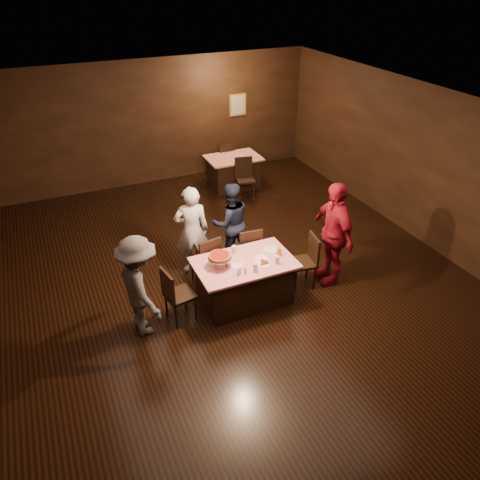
% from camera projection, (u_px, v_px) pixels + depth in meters
% --- Properties ---
extents(room, '(10.00, 10.04, 3.02)m').
position_uv_depth(room, '(238.00, 172.00, 7.13)').
color(room, black).
rests_on(room, ground).
extents(main_table, '(1.60, 1.00, 0.77)m').
position_uv_depth(main_table, '(244.00, 281.00, 7.67)').
color(main_table, red).
rests_on(main_table, ground).
extents(back_table, '(1.30, 0.90, 0.77)m').
position_uv_depth(back_table, '(233.00, 172.00, 11.60)').
color(back_table, red).
rests_on(back_table, ground).
extents(chair_far_left, '(0.50, 0.50, 0.95)m').
position_uv_depth(chair_far_left, '(205.00, 259.00, 8.07)').
color(chair_far_left, black).
rests_on(chair_far_left, ground).
extents(chair_far_right, '(0.45, 0.45, 0.95)m').
position_uv_depth(chair_far_right, '(247.00, 249.00, 8.35)').
color(chair_far_right, black).
rests_on(chair_far_right, ground).
extents(chair_end_left, '(0.49, 0.49, 0.95)m').
position_uv_depth(chair_end_left, '(180.00, 294.00, 7.24)').
color(chair_end_left, black).
rests_on(chair_end_left, ground).
extents(chair_end_right, '(0.48, 0.48, 0.95)m').
position_uv_depth(chair_end_right, '(302.00, 262.00, 8.01)').
color(chair_end_right, black).
rests_on(chair_end_right, ground).
extents(chair_back_near, '(0.50, 0.50, 0.95)m').
position_uv_depth(chair_back_near, '(245.00, 179.00, 11.01)').
color(chair_back_near, black).
rests_on(chair_back_near, ground).
extents(chair_back_far, '(0.43, 0.43, 0.95)m').
position_uv_depth(chair_back_far, '(224.00, 160.00, 12.03)').
color(chair_back_far, black).
rests_on(chair_back_far, ground).
extents(diner_white_jacket, '(0.68, 0.52, 1.68)m').
position_uv_depth(diner_white_jacket, '(192.00, 231.00, 8.19)').
color(diner_white_jacket, silver).
rests_on(diner_white_jacket, ground).
extents(diner_navy_hoodie, '(0.77, 0.62, 1.55)m').
position_uv_depth(diner_navy_hoodie, '(230.00, 222.00, 8.58)').
color(diner_navy_hoodie, '#181D32').
rests_on(diner_navy_hoodie, ground).
extents(diner_grey_knit, '(0.79, 1.15, 1.64)m').
position_uv_depth(diner_grey_knit, '(140.00, 287.00, 6.83)').
color(diner_grey_knit, '#4C4C50').
rests_on(diner_grey_knit, ground).
extents(diner_red_shirt, '(0.50, 1.11, 1.87)m').
position_uv_depth(diner_red_shirt, '(333.00, 233.00, 7.93)').
color(diner_red_shirt, maroon).
rests_on(diner_red_shirt, ground).
extents(pizza_stand, '(0.38, 0.38, 0.22)m').
position_uv_depth(pizza_stand, '(220.00, 256.00, 7.28)').
color(pizza_stand, black).
rests_on(pizza_stand, main_table).
extents(plate_with_slice, '(0.25, 0.25, 0.06)m').
position_uv_depth(plate_with_slice, '(263.00, 263.00, 7.41)').
color(plate_with_slice, white).
rests_on(plate_with_slice, main_table).
extents(plate_empty, '(0.25, 0.25, 0.01)m').
position_uv_depth(plate_empty, '(271.00, 249.00, 7.78)').
color(plate_empty, white).
rests_on(plate_empty, main_table).
extents(glass_front_left, '(0.08, 0.08, 0.14)m').
position_uv_depth(glass_front_left, '(255.00, 267.00, 7.22)').
color(glass_front_left, silver).
rests_on(glass_front_left, main_table).
extents(glass_front_right, '(0.08, 0.08, 0.14)m').
position_uv_depth(glass_front_right, '(277.00, 260.00, 7.40)').
color(glass_front_right, silver).
rests_on(glass_front_right, main_table).
extents(glass_amber, '(0.08, 0.08, 0.14)m').
position_uv_depth(glass_amber, '(279.00, 252.00, 7.61)').
color(glass_amber, '#BF7F26').
rests_on(glass_amber, main_table).
extents(glass_back, '(0.08, 0.08, 0.14)m').
position_uv_depth(glass_back, '(234.00, 250.00, 7.65)').
color(glass_back, silver).
rests_on(glass_back, main_table).
extents(condiments, '(0.17, 0.10, 0.09)m').
position_uv_depth(condiments, '(241.00, 271.00, 7.16)').
color(condiments, silver).
rests_on(condiments, main_table).
extents(napkin_center, '(0.19, 0.19, 0.01)m').
position_uv_depth(napkin_center, '(261.00, 258.00, 7.58)').
color(napkin_center, white).
rests_on(napkin_center, main_table).
extents(napkin_left, '(0.21, 0.21, 0.01)m').
position_uv_depth(napkin_left, '(237.00, 266.00, 7.38)').
color(napkin_left, white).
rests_on(napkin_left, main_table).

